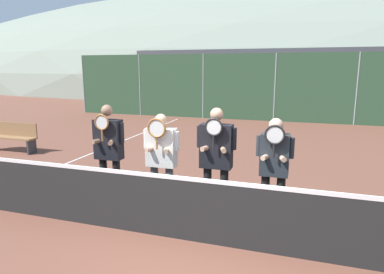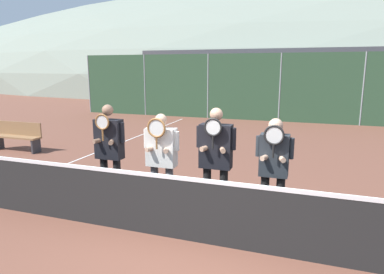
# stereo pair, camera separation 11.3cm
# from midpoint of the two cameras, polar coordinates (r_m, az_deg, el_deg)

# --- Properties ---
(ground_plane) EXTENTS (120.00, 120.00, 0.00)m
(ground_plane) POSITION_cam_midpoint_polar(r_m,az_deg,el_deg) (5.04, 1.82, -17.14)
(ground_plane) COLOR brown
(hill_distant) EXTENTS (142.35, 79.08, 27.68)m
(hill_distant) POSITION_cam_midpoint_polar(r_m,az_deg,el_deg) (61.10, 18.20, 8.64)
(hill_distant) COLOR gray
(hill_distant) RESTS_ON ground_plane
(clubhouse_building) EXTENTS (19.15, 5.50, 3.53)m
(clubhouse_building) POSITION_cam_midpoint_polar(r_m,az_deg,el_deg) (23.77, 16.62, 9.48)
(clubhouse_building) COLOR #9EA3A8
(clubhouse_building) RESTS_ON ground_plane
(fence_back) EXTENTS (20.36, 0.06, 3.07)m
(fence_back) POSITION_cam_midpoint_polar(r_m,az_deg,el_deg) (16.04, 14.65, 7.95)
(fence_back) COLOR gray
(fence_back) RESTS_ON ground_plane
(tennis_net) EXTENTS (11.91, 0.09, 1.04)m
(tennis_net) POSITION_cam_midpoint_polar(r_m,az_deg,el_deg) (4.83, 1.86, -12.06)
(tennis_net) COLOR gray
(tennis_net) RESTS_ON ground_plane
(court_line_left_sideline) EXTENTS (0.05, 16.00, 0.01)m
(court_line_left_sideline) POSITION_cam_midpoint_polar(r_m,az_deg,el_deg) (9.54, -18.64, -3.78)
(court_line_left_sideline) COLOR white
(court_line_left_sideline) RESTS_ON ground_plane
(player_leftmost) EXTENTS (0.61, 0.34, 1.81)m
(player_leftmost) POSITION_cam_midpoint_polar(r_m,az_deg,el_deg) (6.07, -13.10, -1.75)
(player_leftmost) COLOR black
(player_leftmost) RESTS_ON ground_plane
(player_center_left) EXTENTS (0.63, 0.34, 1.68)m
(player_center_left) POSITION_cam_midpoint_polar(r_m,az_deg,el_deg) (5.68, -4.57, -2.93)
(player_center_left) COLOR #56565B
(player_center_left) RESTS_ON ground_plane
(player_center_right) EXTENTS (0.63, 0.34, 1.82)m
(player_center_right) POSITION_cam_midpoint_polar(r_m,az_deg,el_deg) (5.35, 4.56, -3.05)
(player_center_right) COLOR black
(player_center_right) RESTS_ON ground_plane
(player_rightmost) EXTENTS (0.56, 0.34, 1.69)m
(player_rightmost) POSITION_cam_midpoint_polar(r_m,az_deg,el_deg) (5.30, 14.07, -4.34)
(player_rightmost) COLOR black
(player_rightmost) RESTS_ON ground_plane
(car_far_left) EXTENTS (4.54, 2.04, 1.75)m
(car_far_left) POSITION_cam_midpoint_polar(r_m,az_deg,el_deg) (19.29, -1.70, 6.95)
(car_far_left) COLOR maroon
(car_far_left) RESTS_ON ground_plane
(car_left_of_center) EXTENTS (4.76, 2.05, 1.87)m
(car_left_of_center) POSITION_cam_midpoint_polar(r_m,az_deg,el_deg) (18.24, 13.78, 6.53)
(car_left_of_center) COLOR silver
(car_left_of_center) RESTS_ON ground_plane
(bench_courtside) EXTENTS (1.57, 0.36, 0.85)m
(bench_courtside) POSITION_cam_midpoint_polar(r_m,az_deg,el_deg) (11.28, -26.79, 0.23)
(bench_courtside) COLOR olive
(bench_courtside) RESTS_ON ground_plane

